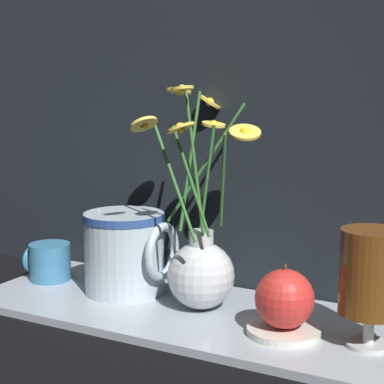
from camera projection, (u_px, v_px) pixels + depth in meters
ground_plane at (190, 316)px, 0.98m from camera, size 6.00×6.00×0.00m
shelf at (190, 313)px, 0.98m from camera, size 0.69×0.26×0.01m
vase_with_flowers at (201, 264)px, 0.97m from camera, size 0.17×0.25×0.34m
yellow_mug at (49, 262)px, 1.12m from camera, size 0.08×0.07×0.06m
ceramic_pitcher at (126, 249)px, 1.05m from camera, size 0.16×0.13×0.14m
tea_glass at (371, 275)px, 0.82m from camera, size 0.08×0.08×0.16m
saucer_plate at (284, 331)px, 0.88m from camera, size 0.10×0.10×0.01m
orange_fruit at (284, 299)px, 0.87m from camera, size 0.08×0.08×0.09m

